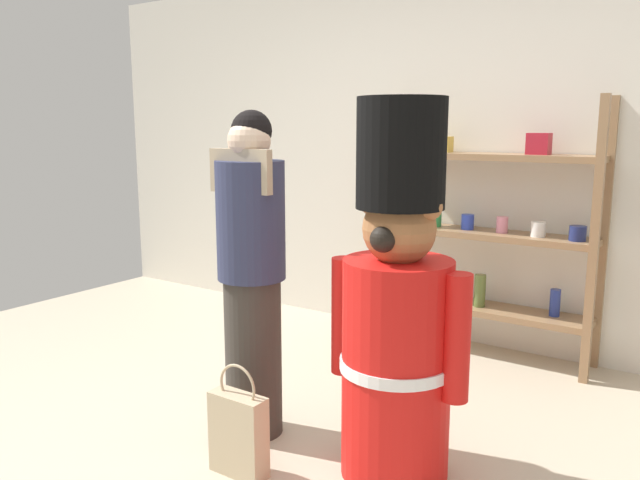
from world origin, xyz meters
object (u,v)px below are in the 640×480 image
Objects in this scene: merchandise_shelf at (484,231)px; person_shopper at (252,271)px; shopping_bag at (238,433)px; teddy_bear_guard at (397,316)px.

merchandise_shelf is 1.79m from person_shopper.
shopping_bag is at bearing -59.89° from person_shopper.
person_shopper reaches higher than shopping_bag.
teddy_bear_guard is 3.20× the size of shopping_bag.
teddy_bear_guard is 1.03× the size of person_shopper.
shopping_bag is at bearing -144.68° from teddy_bear_guard.
person_shopper is (-0.75, -0.05, 0.10)m from teddy_bear_guard.
shopping_bag is at bearing -99.15° from merchandise_shelf.
merchandise_shelf is 3.32× the size of shopping_bag.
shopping_bag is (-0.33, -2.04, -0.63)m from merchandise_shelf.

